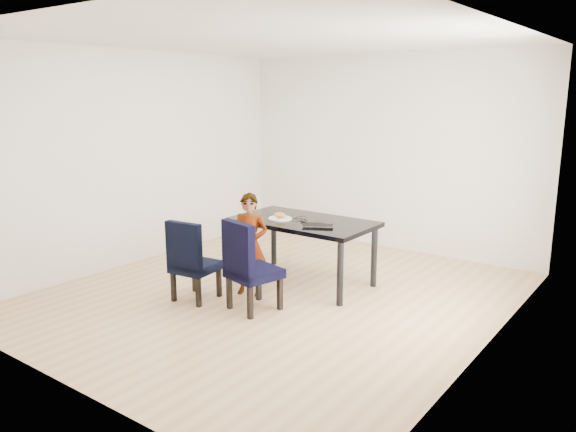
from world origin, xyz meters
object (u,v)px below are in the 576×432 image
Objects in this scene: dining_table at (303,252)px; plate at (280,218)px; laptop at (318,225)px; chair_right at (254,265)px; child at (250,245)px; chair_left at (196,260)px.

dining_table is 0.47m from plate.
chair_right is at bearing 46.73° from laptop.
chair_right is (0.07, -0.97, 0.10)m from dining_table.
chair_right is 0.46m from child.
child is 0.77m from laptop.
child reaches higher than chair_left.
child is 4.13× the size of plate.
chair_left is (-0.62, -1.11, 0.06)m from dining_table.
chair_left is 1.10m from plate.
chair_right is at bearing 5.31° from chair_left.
chair_right is 0.94m from plate.
plate is (-0.31, 0.84, 0.29)m from chair_right.
child is 0.56m from plate.
child reaches higher than dining_table.
dining_table is 1.28m from chair_left.
chair_left is at bearing -110.88° from plate.
laptop is (0.30, -0.15, 0.39)m from dining_table.
chair_right is 3.47× the size of plate.
dining_table is at bearing 48.69° from child.
chair_left reaches higher than plate.
child is at bearing -111.55° from dining_table.
chair_right is at bearing -64.12° from child.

